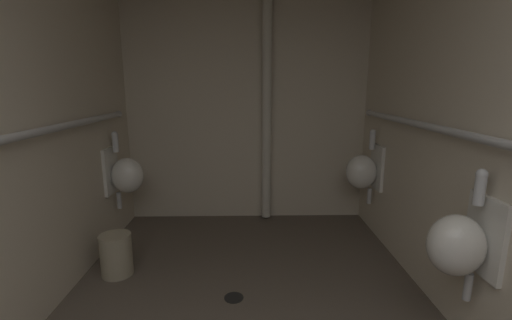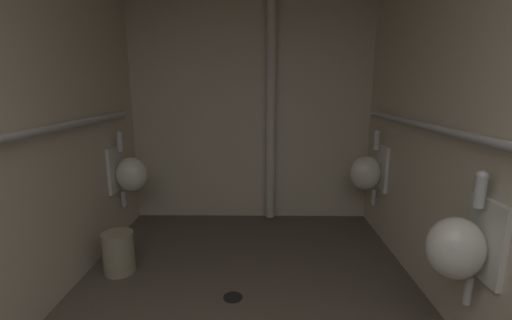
{
  "view_description": "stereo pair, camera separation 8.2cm",
  "coord_description": "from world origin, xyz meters",
  "px_view_note": "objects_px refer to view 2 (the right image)",
  "views": [
    {
      "loc": [
        0.02,
        0.31,
        1.5
      ],
      "look_at": [
        0.07,
        2.77,
        0.97
      ],
      "focal_mm": 24.49,
      "sensor_mm": 36.0,
      "label": 1
    },
    {
      "loc": [
        0.1,
        0.31,
        1.5
      ],
      "look_at": [
        0.07,
        2.77,
        0.97
      ],
      "focal_mm": 24.49,
      "sensor_mm": 36.0,
      "label": 2
    }
  ],
  "objects_px": {
    "urinal_right_mid": "(459,246)",
    "floor_drain": "(233,297)",
    "urinal_right_far": "(368,172)",
    "urinal_left_mid": "(129,173)",
    "standpipe_back_wall": "(271,106)",
    "waste_bin": "(119,252)"
  },
  "relations": [
    {
      "from": "urinal_right_mid",
      "to": "urinal_right_far",
      "type": "height_order",
      "value": "same"
    },
    {
      "from": "floor_drain",
      "to": "urinal_left_mid",
      "type": "bearing_deg",
      "value": 136.76
    },
    {
      "from": "standpipe_back_wall",
      "to": "floor_drain",
      "type": "distance_m",
      "value": 2.01
    },
    {
      "from": "urinal_left_mid",
      "to": "floor_drain",
      "type": "xyz_separation_m",
      "value": [
        1.07,
        -1.01,
        -0.66
      ]
    },
    {
      "from": "urinal_right_mid",
      "to": "waste_bin",
      "type": "relative_size",
      "value": 2.22
    },
    {
      "from": "urinal_right_far",
      "to": "floor_drain",
      "type": "relative_size",
      "value": 5.39
    },
    {
      "from": "urinal_left_mid",
      "to": "floor_drain",
      "type": "bearing_deg",
      "value": -43.24
    },
    {
      "from": "floor_drain",
      "to": "urinal_right_far",
      "type": "bearing_deg",
      "value": 41.32
    },
    {
      "from": "standpipe_back_wall",
      "to": "floor_drain",
      "type": "xyz_separation_m",
      "value": [
        -0.31,
        -1.53,
        -1.27
      ]
    },
    {
      "from": "urinal_right_far",
      "to": "urinal_right_mid",
      "type": "bearing_deg",
      "value": -90.0
    },
    {
      "from": "floor_drain",
      "to": "urinal_right_mid",
      "type": "bearing_deg",
      "value": -22.54
    },
    {
      "from": "urinal_left_mid",
      "to": "standpipe_back_wall",
      "type": "height_order",
      "value": "standpipe_back_wall"
    },
    {
      "from": "urinal_right_mid",
      "to": "standpipe_back_wall",
      "type": "xyz_separation_m",
      "value": [
        -0.95,
        2.05,
        0.61
      ]
    },
    {
      "from": "urinal_left_mid",
      "to": "floor_drain",
      "type": "distance_m",
      "value": 1.61
    },
    {
      "from": "urinal_right_far",
      "to": "standpipe_back_wall",
      "type": "bearing_deg",
      "value": 155.79
    },
    {
      "from": "urinal_left_mid",
      "to": "urinal_right_far",
      "type": "relative_size",
      "value": 1.0
    },
    {
      "from": "urinal_right_far",
      "to": "waste_bin",
      "type": "bearing_deg",
      "value": -161.06
    },
    {
      "from": "waste_bin",
      "to": "floor_drain",
      "type": "bearing_deg",
      "value": -19.89
    },
    {
      "from": "urinal_right_mid",
      "to": "floor_drain",
      "type": "height_order",
      "value": "urinal_right_mid"
    },
    {
      "from": "urinal_left_mid",
      "to": "standpipe_back_wall",
      "type": "xyz_separation_m",
      "value": [
        1.38,
        0.52,
        0.61
      ]
    },
    {
      "from": "floor_drain",
      "to": "waste_bin",
      "type": "height_order",
      "value": "waste_bin"
    },
    {
      "from": "urinal_right_far",
      "to": "floor_drain",
      "type": "height_order",
      "value": "urinal_right_far"
    }
  ]
}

